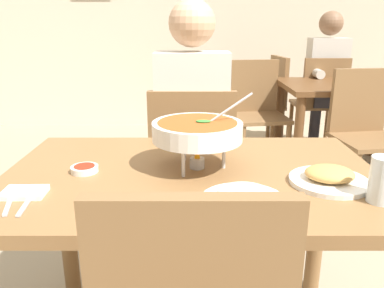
{
  "coord_description": "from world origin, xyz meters",
  "views": [
    {
      "loc": [
        -0.0,
        -1.19,
        1.2
      ],
      "look_at": [
        0.0,
        0.15,
        0.78
      ],
      "focal_mm": 35.95,
      "sensor_mm": 36.0,
      "label": 1
    }
  ],
  "objects_px": {
    "rice_plate": "(244,198)",
    "sauce_dish": "(85,168)",
    "chair_bg_window": "(267,97)",
    "patron_bg_middle": "(327,73)",
    "chair_bg_right": "(256,107)",
    "diner_main": "(192,117)",
    "chair_bg_middle": "(320,99)",
    "appetizer_plate": "(329,177)",
    "curry_bowl": "(197,131)",
    "drink_glass": "(382,182)",
    "chair_diner_main": "(192,162)",
    "dining_table_main": "(192,203)",
    "chair_bg_corner": "(364,127)",
    "dining_table_far": "(343,99)"
  },
  "relations": [
    {
      "from": "appetizer_plate",
      "to": "diner_main",
      "type": "bearing_deg",
      "value": 117.22
    },
    {
      "from": "diner_main",
      "to": "chair_bg_window",
      "type": "height_order",
      "value": "diner_main"
    },
    {
      "from": "curry_bowl",
      "to": "sauce_dish",
      "type": "xyz_separation_m",
      "value": [
        -0.37,
        -0.03,
        -0.12
      ]
    },
    {
      "from": "diner_main",
      "to": "chair_bg_middle",
      "type": "height_order",
      "value": "diner_main"
    },
    {
      "from": "chair_diner_main",
      "to": "dining_table_far",
      "type": "xyz_separation_m",
      "value": [
        1.25,
        1.26,
        0.09
      ]
    },
    {
      "from": "dining_table_far",
      "to": "chair_bg_middle",
      "type": "height_order",
      "value": "chair_bg_middle"
    },
    {
      "from": "curry_bowl",
      "to": "chair_bg_right",
      "type": "xyz_separation_m",
      "value": [
        0.54,
        2.04,
        -0.35
      ]
    },
    {
      "from": "sauce_dish",
      "to": "chair_bg_window",
      "type": "bearing_deg",
      "value": 66.64
    },
    {
      "from": "curry_bowl",
      "to": "patron_bg_middle",
      "type": "height_order",
      "value": "patron_bg_middle"
    },
    {
      "from": "chair_diner_main",
      "to": "diner_main",
      "type": "relative_size",
      "value": 0.69
    },
    {
      "from": "chair_diner_main",
      "to": "drink_glass",
      "type": "height_order",
      "value": "chair_diner_main"
    },
    {
      "from": "chair_diner_main",
      "to": "chair_bg_middle",
      "type": "distance_m",
      "value": 2.14
    },
    {
      "from": "curry_bowl",
      "to": "chair_bg_window",
      "type": "relative_size",
      "value": 0.37
    },
    {
      "from": "chair_diner_main",
      "to": "diner_main",
      "type": "distance_m",
      "value": 0.24
    },
    {
      "from": "dining_table_far",
      "to": "chair_bg_window",
      "type": "distance_m",
      "value": 0.78
    },
    {
      "from": "diner_main",
      "to": "rice_plate",
      "type": "xyz_separation_m",
      "value": [
        0.14,
        -0.96,
        0.0
      ]
    },
    {
      "from": "curry_bowl",
      "to": "chair_bg_window",
      "type": "xyz_separation_m",
      "value": [
        0.71,
        2.49,
        -0.35
      ]
    },
    {
      "from": "rice_plate",
      "to": "patron_bg_middle",
      "type": "xyz_separation_m",
      "value": [
        1.15,
        2.73,
        -0.0
      ]
    },
    {
      "from": "dining_table_main",
      "to": "chair_diner_main",
      "type": "distance_m",
      "value": 0.7
    },
    {
      "from": "rice_plate",
      "to": "sauce_dish",
      "type": "height_order",
      "value": "rice_plate"
    },
    {
      "from": "chair_bg_right",
      "to": "chair_bg_window",
      "type": "xyz_separation_m",
      "value": [
        0.17,
        0.44,
        0.0
      ]
    },
    {
      "from": "appetizer_plate",
      "to": "dining_table_far",
      "type": "height_order",
      "value": "appetizer_plate"
    },
    {
      "from": "diner_main",
      "to": "drink_glass",
      "type": "height_order",
      "value": "diner_main"
    },
    {
      "from": "dining_table_main",
      "to": "chair_bg_middle",
      "type": "height_order",
      "value": "chair_bg_middle"
    },
    {
      "from": "diner_main",
      "to": "chair_bg_middle",
      "type": "distance_m",
      "value": 2.13
    },
    {
      "from": "dining_table_far",
      "to": "diner_main",
      "type": "bearing_deg",
      "value": -135.4
    },
    {
      "from": "curry_bowl",
      "to": "chair_bg_corner",
      "type": "relative_size",
      "value": 0.37
    },
    {
      "from": "drink_glass",
      "to": "patron_bg_middle",
      "type": "height_order",
      "value": "patron_bg_middle"
    },
    {
      "from": "drink_glass",
      "to": "chair_bg_window",
      "type": "xyz_separation_m",
      "value": [
        0.22,
        2.75,
        -0.28
      ]
    },
    {
      "from": "appetizer_plate",
      "to": "chair_bg_middle",
      "type": "height_order",
      "value": "chair_bg_middle"
    },
    {
      "from": "rice_plate",
      "to": "sauce_dish",
      "type": "relative_size",
      "value": 2.67
    },
    {
      "from": "appetizer_plate",
      "to": "chair_bg_middle",
      "type": "xyz_separation_m",
      "value": [
        0.81,
        2.54,
        -0.24
      ]
    },
    {
      "from": "dining_table_main",
      "to": "rice_plate",
      "type": "height_order",
      "value": "rice_plate"
    },
    {
      "from": "sauce_dish",
      "to": "chair_bg_window",
      "type": "xyz_separation_m",
      "value": [
        1.09,
        2.52,
        -0.23
      ]
    },
    {
      "from": "curry_bowl",
      "to": "chair_bg_middle",
      "type": "bearing_deg",
      "value": 63.28
    },
    {
      "from": "sauce_dish",
      "to": "drink_glass",
      "type": "relative_size",
      "value": 0.69
    },
    {
      "from": "curry_bowl",
      "to": "rice_plate",
      "type": "relative_size",
      "value": 1.39
    },
    {
      "from": "dining_table_main",
      "to": "curry_bowl",
      "type": "height_order",
      "value": "curry_bowl"
    },
    {
      "from": "appetizer_plate",
      "to": "chair_bg_window",
      "type": "xyz_separation_m",
      "value": [
        0.31,
        2.62,
        -0.24
      ]
    },
    {
      "from": "rice_plate",
      "to": "chair_bg_right",
      "type": "xyz_separation_m",
      "value": [
        0.42,
        2.32,
        -0.24
      ]
    },
    {
      "from": "diner_main",
      "to": "drink_glass",
      "type": "xyz_separation_m",
      "value": [
        0.52,
        -0.94,
        0.04
      ]
    },
    {
      "from": "chair_bg_window",
      "to": "patron_bg_middle",
      "type": "bearing_deg",
      "value": -3.29
    },
    {
      "from": "rice_plate",
      "to": "drink_glass",
      "type": "distance_m",
      "value": 0.38
    },
    {
      "from": "chair_diner_main",
      "to": "chair_bg_corner",
      "type": "xyz_separation_m",
      "value": [
        1.21,
        0.72,
        0.0
      ]
    },
    {
      "from": "appetizer_plate",
      "to": "chair_bg_right",
      "type": "height_order",
      "value": "chair_bg_right"
    },
    {
      "from": "chair_diner_main",
      "to": "sauce_dish",
      "type": "height_order",
      "value": "chair_diner_main"
    },
    {
      "from": "diner_main",
      "to": "drink_glass",
      "type": "bearing_deg",
      "value": -61.28
    },
    {
      "from": "rice_plate",
      "to": "drink_glass",
      "type": "relative_size",
      "value": 1.85
    },
    {
      "from": "diner_main",
      "to": "sauce_dish",
      "type": "relative_size",
      "value": 14.56
    },
    {
      "from": "dining_table_main",
      "to": "chair_bg_right",
      "type": "distance_m",
      "value": 2.16
    }
  ]
}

